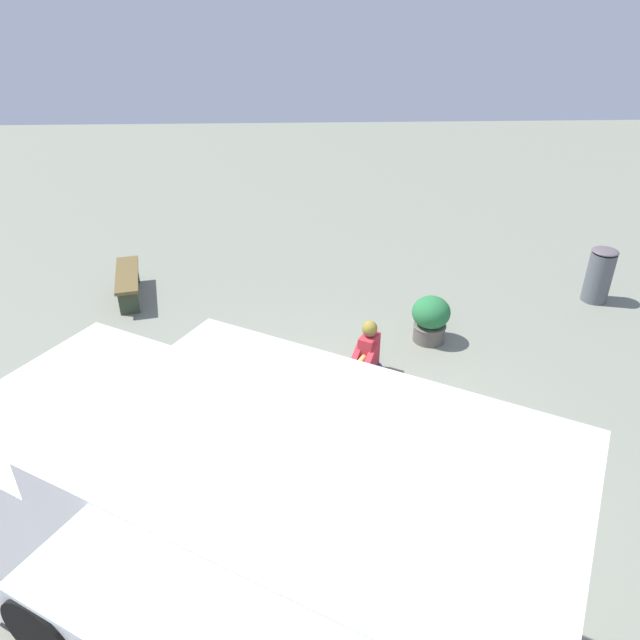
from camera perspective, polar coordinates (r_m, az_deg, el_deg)
The scene contains 6 objects.
ground_plane at distance 7.76m, azimuth 1.40°, elevation -12.37°, with size 40.00×40.00×0.00m, color gray.
food_truck at distance 5.07m, azimuth -6.57°, elevation -21.38°, with size 5.03×4.23×2.63m.
person_customer at distance 8.92m, azimuth 4.61°, elevation -3.21°, with size 0.64×0.78×0.89m.
planter_flowering_far at distance 9.85m, azimuth 10.56°, elevation 0.17°, with size 0.62×0.62×0.79m.
plaza_bench at distance 11.61m, azimuth -17.97°, elevation 3.72°, with size 0.74×1.63×0.50m.
trash_bin at distance 12.04m, azimuth 25.23°, elevation 3.96°, with size 0.47×0.47×1.04m.
Camera 1 is at (-0.42, -5.73, 5.21)m, focal length 33.35 mm.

